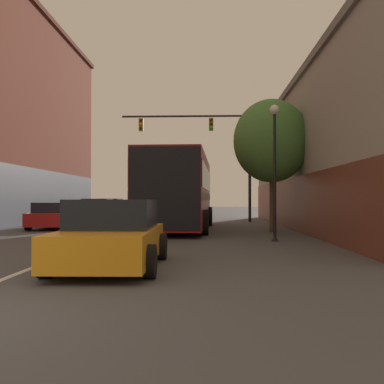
{
  "coord_description": "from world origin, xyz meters",
  "views": [
    {
      "loc": [
        3.6,
        -4.87,
        1.4
      ],
      "look_at": [
        2.9,
        13.79,
        1.71
      ],
      "focal_mm": 42.0,
      "sensor_mm": 36.0,
      "label": 1
    }
  ],
  "objects_px": {
    "hatchback_foreground": "(112,235)",
    "parked_car_left_mid": "(56,216)",
    "street_lamp": "(275,160)",
    "parked_car_left_far": "(111,208)",
    "bus": "(179,189)",
    "parked_car_left_near": "(98,210)",
    "street_tree_near": "(271,141)",
    "traffic_signal_gantry": "(212,142)"
  },
  "relations": [
    {
      "from": "parked_car_left_far",
      "to": "traffic_signal_gantry",
      "type": "xyz_separation_m",
      "value": [
        8.28,
        -8.59,
        4.33
      ]
    },
    {
      "from": "parked_car_left_far",
      "to": "street_lamp",
      "type": "distance_m",
      "value": 24.06
    },
    {
      "from": "bus",
      "to": "parked_car_left_near",
      "type": "bearing_deg",
      "value": 33.11
    },
    {
      "from": "hatchback_foreground",
      "to": "parked_car_left_far",
      "type": "xyz_separation_m",
      "value": [
        -6.04,
        27.55,
        0.03
      ]
    },
    {
      "from": "bus",
      "to": "hatchback_foreground",
      "type": "relative_size",
      "value": 2.5
    },
    {
      "from": "parked_car_left_near",
      "to": "parked_car_left_mid",
      "type": "distance_m",
      "value": 9.79
    },
    {
      "from": "hatchback_foreground",
      "to": "street_lamp",
      "type": "bearing_deg",
      "value": -36.72
    },
    {
      "from": "parked_car_left_near",
      "to": "street_lamp",
      "type": "height_order",
      "value": "street_lamp"
    },
    {
      "from": "hatchback_foreground",
      "to": "parked_car_left_mid",
      "type": "relative_size",
      "value": 0.94
    },
    {
      "from": "parked_car_left_far",
      "to": "street_lamp",
      "type": "xyz_separation_m",
      "value": [
        10.25,
        -21.67,
        2.03
      ]
    },
    {
      "from": "hatchback_foreground",
      "to": "street_tree_near",
      "type": "height_order",
      "value": "street_tree_near"
    },
    {
      "from": "hatchback_foreground",
      "to": "street_lamp",
      "type": "distance_m",
      "value": 7.51
    },
    {
      "from": "hatchback_foreground",
      "to": "parked_car_left_near",
      "type": "relative_size",
      "value": 0.98
    },
    {
      "from": "parked_car_left_mid",
      "to": "parked_car_left_far",
      "type": "relative_size",
      "value": 1.09
    },
    {
      "from": "street_lamp",
      "to": "parked_car_left_near",
      "type": "bearing_deg",
      "value": 121.83
    },
    {
      "from": "street_tree_near",
      "to": "street_lamp",
      "type": "bearing_deg",
      "value": -96.45
    },
    {
      "from": "parked_car_left_far",
      "to": "street_lamp",
      "type": "relative_size",
      "value": 0.88
    },
    {
      "from": "bus",
      "to": "street_lamp",
      "type": "bearing_deg",
      "value": -145.47
    },
    {
      "from": "traffic_signal_gantry",
      "to": "street_tree_near",
      "type": "height_order",
      "value": "traffic_signal_gantry"
    },
    {
      "from": "hatchback_foreground",
      "to": "street_lamp",
      "type": "height_order",
      "value": "street_lamp"
    },
    {
      "from": "bus",
      "to": "parked_car_left_far",
      "type": "xyz_separation_m",
      "value": [
        -6.64,
        16.07,
        -1.18
      ]
    },
    {
      "from": "bus",
      "to": "street_tree_near",
      "type": "distance_m",
      "value": 4.77
    },
    {
      "from": "parked_car_left_mid",
      "to": "street_lamp",
      "type": "xyz_separation_m",
      "value": [
        9.57,
        -6.22,
        2.11
      ]
    },
    {
      "from": "parked_car_left_mid",
      "to": "street_lamp",
      "type": "relative_size",
      "value": 0.96
    },
    {
      "from": "street_lamp",
      "to": "hatchback_foreground",
      "type": "bearing_deg",
      "value": -125.57
    },
    {
      "from": "hatchback_foreground",
      "to": "traffic_signal_gantry",
      "type": "height_order",
      "value": "traffic_signal_gantry"
    },
    {
      "from": "parked_car_left_far",
      "to": "street_tree_near",
      "type": "distance_m",
      "value": 20.78
    },
    {
      "from": "hatchback_foreground",
      "to": "parked_car_left_far",
      "type": "bearing_deg",
      "value": 11.22
    },
    {
      "from": "traffic_signal_gantry",
      "to": "bus",
      "type": "bearing_deg",
      "value": -102.34
    },
    {
      "from": "parked_car_left_near",
      "to": "street_tree_near",
      "type": "bearing_deg",
      "value": -139.1
    },
    {
      "from": "street_lamp",
      "to": "parked_car_left_mid",
      "type": "bearing_deg",
      "value": 146.98
    },
    {
      "from": "hatchback_foreground",
      "to": "parked_car_left_mid",
      "type": "height_order",
      "value": "hatchback_foreground"
    },
    {
      "from": "bus",
      "to": "parked_car_left_near",
      "type": "height_order",
      "value": "bus"
    },
    {
      "from": "hatchback_foreground",
      "to": "parked_car_left_mid",
      "type": "xyz_separation_m",
      "value": [
        -5.37,
        12.1,
        -0.05
      ]
    },
    {
      "from": "parked_car_left_mid",
      "to": "traffic_signal_gantry",
      "type": "xyz_separation_m",
      "value": [
        7.6,
        6.86,
        4.41
      ]
    },
    {
      "from": "parked_car_left_near",
      "to": "parked_car_left_far",
      "type": "height_order",
      "value": "parked_car_left_far"
    },
    {
      "from": "hatchback_foreground",
      "to": "street_lamp",
      "type": "relative_size",
      "value": 0.9
    },
    {
      "from": "hatchback_foreground",
      "to": "traffic_signal_gantry",
      "type": "bearing_deg",
      "value": -7.88
    },
    {
      "from": "parked_car_left_near",
      "to": "parked_car_left_mid",
      "type": "relative_size",
      "value": 0.95
    },
    {
      "from": "bus",
      "to": "hatchback_foreground",
      "type": "bearing_deg",
      "value": 178.8
    },
    {
      "from": "parked_car_left_mid",
      "to": "street_lamp",
      "type": "bearing_deg",
      "value": -125.73
    },
    {
      "from": "hatchback_foreground",
      "to": "bus",
      "type": "bearing_deg",
      "value": -4.14
    }
  ]
}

